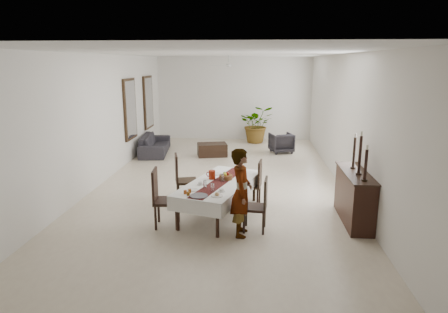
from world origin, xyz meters
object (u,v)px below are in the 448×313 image
Objects in this scene: sideboard_body at (354,198)px; sofa at (155,144)px; red_pitcher at (212,175)px; dining_table_top at (220,184)px; woman at (241,192)px.

sideboard_body reaches higher than sofa.
red_pitcher is 2.81m from sideboard_body.
dining_table_top is 12.00× the size of red_pitcher.
sideboard_body reaches higher than dining_table_top.
sofa is (-2.50, 5.15, -0.46)m from red_pitcher.
red_pitcher is (-0.17, 0.20, 0.12)m from dining_table_top.
woman is (0.64, -1.13, 0.02)m from red_pitcher.
dining_table_top is 2.61m from sideboard_body.
dining_table_top is 0.29m from red_pitcher.
woman is 7.03m from sofa.
red_pitcher is at bearing 172.90° from sideboard_body.
woman reaches higher than red_pitcher.
red_pitcher is at bearing 149.04° from dining_table_top.
red_pitcher is 1.30m from woman.
sideboard_body is at bearing -142.80° from sofa.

